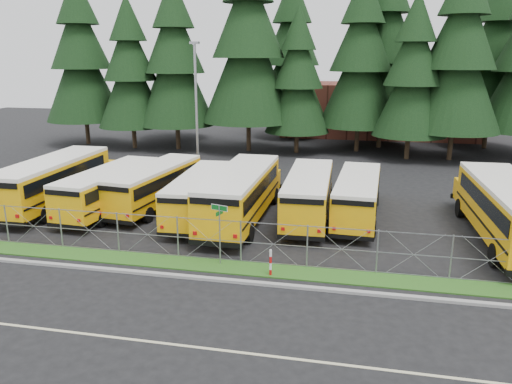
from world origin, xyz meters
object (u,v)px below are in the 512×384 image
(light_standard, at_px, (196,105))
(bus_6, at_px, (358,198))
(bus_0, at_px, (57,182))
(striped_bollard, at_px, (271,263))
(bus_east, at_px, (505,212))
(street_sign, at_px, (220,222))
(bus_2, at_px, (157,186))
(bus_1, at_px, (113,190))
(bus_5, at_px, (309,196))
(bus_3, at_px, (202,196))
(bus_4, at_px, (242,195))

(light_standard, bearing_deg, bus_6, -35.16)
(bus_0, xyz_separation_m, striped_bollard, (14.91, -7.60, -0.91))
(bus_east, bearing_deg, street_sign, -158.02)
(bus_2, bearing_deg, bus_6, 7.45)
(bus_0, distance_m, bus_1, 3.92)
(bus_1, relative_size, street_sign, 3.55)
(bus_5, height_order, street_sign, street_sign)
(bus_3, relative_size, striped_bollard, 8.20)
(bus_3, bearing_deg, light_standard, 106.94)
(bus_5, bearing_deg, striped_bollard, -96.65)
(bus_4, distance_m, bus_east, 13.65)
(bus_2, distance_m, bus_6, 12.19)
(bus_3, distance_m, bus_east, 16.07)
(bus_east, xyz_separation_m, street_sign, (-13.17, -5.74, 0.47))
(bus_1, xyz_separation_m, bus_6, (14.51, 1.31, -0.03))
(light_standard, bearing_deg, bus_1, -101.82)
(bus_4, bearing_deg, bus_2, 165.23)
(bus_6, distance_m, street_sign, 9.91)
(bus_1, distance_m, bus_5, 11.80)
(bus_2, relative_size, bus_5, 0.98)
(bus_3, xyz_separation_m, bus_east, (16.05, -0.74, 0.27))
(street_sign, bearing_deg, bus_1, 142.45)
(street_sign, bearing_deg, bus_3, 114.03)
(bus_2, bearing_deg, bus_3, -15.26)
(street_sign, height_order, light_standard, light_standard)
(bus_east, height_order, striped_bollard, bus_east)
(bus_5, xyz_separation_m, bus_6, (2.75, 0.39, -0.07))
(bus_3, xyz_separation_m, bus_6, (8.82, 1.43, -0.01))
(bus_2, height_order, striped_bollard, bus_2)
(bus_6, height_order, bus_east, bus_east)
(bus_4, distance_m, striped_bollard, 7.64)
(street_sign, relative_size, striped_bollard, 2.34)
(bus_6, height_order, striped_bollard, bus_6)
(bus_1, distance_m, bus_2, 2.65)
(bus_5, relative_size, striped_bollard, 8.56)
(street_sign, distance_m, striped_bollard, 2.91)
(bus_1, distance_m, street_sign, 10.85)
(bus_4, xyz_separation_m, striped_bollard, (2.90, -7.01, -0.90))
(street_sign, bearing_deg, bus_2, 128.46)
(bus_6, distance_m, light_standard, 15.76)
(bus_6, relative_size, light_standard, 0.96)
(bus_3, bearing_deg, bus_east, -5.12)
(bus_4, bearing_deg, bus_6, 14.92)
(bus_1, distance_m, light_standard, 11.09)
(bus_6, xyz_separation_m, striped_bollard, (-3.51, -8.64, -0.68))
(bus_0, xyz_separation_m, light_standard, (6.01, 9.78, 3.99))
(bus_1, height_order, bus_3, bus_1)
(bus_1, distance_m, bus_4, 8.12)
(bus_0, bearing_deg, bus_1, -5.03)
(bus_0, relative_size, bus_2, 1.15)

